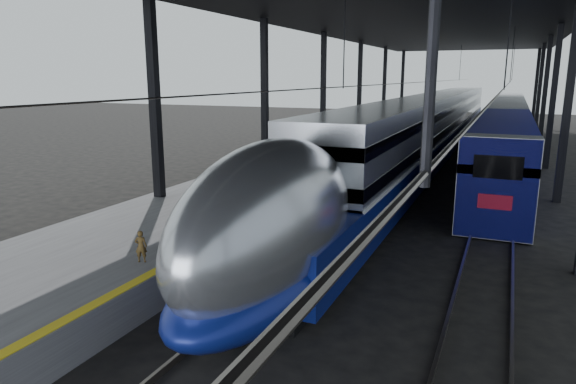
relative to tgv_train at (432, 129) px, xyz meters
The scene contains 8 objects.
ground 26.95m from the tgv_train, 94.27° to the right, with size 160.00×160.00×0.00m, color black.
platform 8.89m from the tgv_train, 128.99° to the right, with size 6.00×80.00×1.00m, color #4C4C4F.
yellow_strip 7.39m from the tgv_train, 111.67° to the right, with size 0.30×80.00×0.01m, color gold.
rails 7.52m from the tgv_train, 69.80° to the right, with size 6.52×80.00×0.16m.
canopy 9.76m from the tgv_train, 90.84° to the right, with size 18.00×75.00×9.47m.
tgv_train is the anchor object (origin of this frame).
second_train 9.26m from the tgv_train, 57.33° to the left, with size 2.74×56.05×3.77m.
child 28.52m from the tgv_train, 96.98° to the right, with size 0.32×0.21×0.87m, color brown.
Camera 1 is at (7.27, -11.86, 5.84)m, focal length 32.00 mm.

